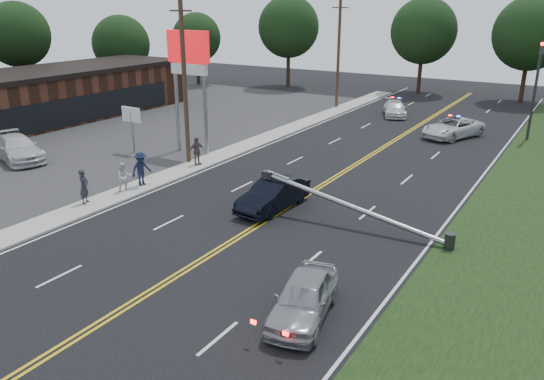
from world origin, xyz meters
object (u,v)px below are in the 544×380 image
Objects in this scene: small_sign at (132,119)px; traffic_signal at (536,83)px; utility_pole_mid at (185,82)px; bystander_c at (141,169)px; emergency_b at (395,109)px; bystander_a at (84,186)px; parked_car at (17,148)px; pylon_sign at (189,63)px; fallen_streetlight at (362,210)px; bystander_d at (197,151)px; utility_pole_far at (338,54)px; emergency_a at (453,128)px; bystander_b at (124,177)px; waiting_sedan at (304,297)px; crashed_sedan at (273,194)px.

traffic_signal is at bearing 38.90° from small_sign.
utility_pole_mid is (-17.50, -18.00, 0.88)m from traffic_signal.
bystander_c is (-16.64, -22.95, -3.14)m from traffic_signal.
bystander_a is (-5.70, -29.67, 0.34)m from emergency_b.
bystander_c is at bearing -41.23° from small_sign.
parked_car is at bearing 48.13° from bystander_a.
pylon_sign is 2.58× the size of small_sign.
fallen_streetlight is 12.99m from bystander_d.
utility_pole_far is 1.91× the size of emergency_a.
fallen_streetlight is (-4.11, -22.00, -3.29)m from traffic_signal.
bystander_b is (-11.80, -21.86, 0.18)m from emergency_a.
bystander_a is 8.19m from bystander_d.
parked_car is (-9.82, -5.29, -4.29)m from utility_pole_mid.
emergency_a is 19.81m from bystander_d.
fallen_streetlight reaches higher than bystander_d.
small_sign is 10.04m from bystander_a.
bystander_d is at bearing -28.17° from bystander_a.
fallen_streetlight is (14.69, -6.00, -5.08)m from pylon_sign.
bystander_c is (0.43, 3.52, 0.06)m from bystander_a.
fallen_streetlight is at bearing -22.22° from pylon_sign.
bystander_c is (5.66, -4.96, -1.27)m from small_sign.
pylon_sign is 5.94m from bystander_d.
emergency_a is (12.56, -6.26, -4.35)m from utility_pole_far.
bystander_b is (-16.74, -24.12, -3.30)m from traffic_signal.
waiting_sedan is (19.34, -11.58, -1.63)m from small_sign.
traffic_signal reaches higher than small_sign.
bystander_c reaches higher than bystander_a.
utility_pole_mid is at bearing -129.29° from emergency_b.
utility_pole_mid reaches higher than bystander_d.
pylon_sign is 0.80× the size of utility_pole_far.
utility_pole_mid is at bearing 88.10° from bystander_d.
traffic_signal is at bearing -57.42° from bystander_a.
fallen_streetlight is at bearing -90.37° from bystander_d.
fallen_streetlight is at bearing -69.77° from parked_car.
bystander_b reaches higher than parked_car.
waiting_sedan is 0.92× the size of emergency_b.
bystander_c is at bearing -175.63° from fallen_streetlight.
pylon_sign is 1.47× the size of parked_car.
emergency_b is (15.94, 26.48, -0.13)m from parked_car.
pylon_sign is 1.77× the size of crashed_sedan.
emergency_b is at bearing -14.00° from parked_car.
pylon_sign is 0.80× the size of utility_pole_mid.
bystander_b is (0.76, -28.12, -4.17)m from utility_pole_far.
bystander_d reaches higher than bystander_b.
bystander_a is (-12.96, -4.48, 0.08)m from fallen_streetlight.
crashed_sedan is at bearing -85.89° from bystander_a.
parked_car is (-9.82, -27.29, -4.29)m from utility_pole_far.
small_sign is 0.69× the size of emergency_b.
bystander_d reaches higher than parked_car.
emergency_b is (6.12, 21.19, -4.43)m from utility_pole_mid.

